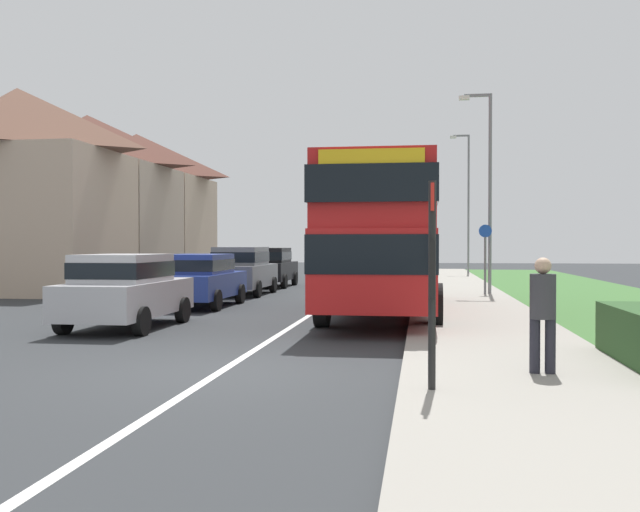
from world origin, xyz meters
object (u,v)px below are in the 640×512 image
cycle_route_sign (485,256)px  parked_car_grey (242,269)px  bus_stop_sign (432,270)px  pedestrian_at_stop (543,309)px  parked_car_silver (126,288)px  street_lamp_far (467,196)px  street_lamp_mid (487,180)px  parked_car_blue (200,278)px  double_decker_bus (385,233)px  parked_car_black (269,265)px

cycle_route_sign → parked_car_grey: bearing=179.5°
bus_stop_sign → pedestrian_at_stop: bearing=40.4°
bus_stop_sign → parked_car_silver: bearing=136.8°
parked_car_grey → street_lamp_far: size_ratio=0.50×
parked_car_grey → bus_stop_sign: (6.60, -16.43, 0.59)m
parked_car_silver → street_lamp_mid: 14.07m
parked_car_blue → cycle_route_sign: bearing=29.6°
cycle_route_sign → street_lamp_far: bearing=88.5°
parked_car_grey → street_lamp_mid: size_ratio=0.59×
double_decker_bus → street_lamp_far: street_lamp_far is taller
parked_car_grey → pedestrian_at_stop: bearing=-62.0°
bus_stop_sign → street_lamp_far: street_lamp_far is taller
double_decker_bus → cycle_route_sign: bearing=64.4°
bus_stop_sign → street_lamp_mid: size_ratio=0.37×
parked_car_blue → bus_stop_sign: (6.58, -11.45, 0.68)m
parked_car_black → street_lamp_mid: 10.44m
double_decker_bus → street_lamp_far: bearing=81.6°
double_decker_bus → parked_car_silver: double_decker_bus is taller
parked_car_blue → street_lamp_far: size_ratio=0.50×
street_lamp_mid → street_lamp_far: bearing=88.7°
parked_car_black → parked_car_silver: bearing=-89.4°
double_decker_bus → parked_car_silver: 6.73m
parked_car_silver → parked_car_black: 15.23m
pedestrian_at_stop → street_lamp_mid: 15.82m
cycle_route_sign → street_lamp_mid: size_ratio=0.36×
double_decker_bus → parked_car_blue: bearing=163.9°
double_decker_bus → bus_stop_sign: (1.07, -9.86, -0.60)m
parked_car_silver → bus_stop_sign: bearing=-43.2°
parked_car_silver → street_lamp_far: 29.49m
parked_car_black → bus_stop_sign: 22.40m
parked_car_blue → parked_car_grey: bearing=90.2°
pedestrian_at_stop → street_lamp_far: (1.02, 32.69, 3.73)m
parked_car_silver → cycle_route_sign: cycle_route_sign is taller
parked_car_silver → street_lamp_far: street_lamp_far is taller
parked_car_blue → parked_car_grey: parked_car_grey is taller
parked_car_silver → parked_car_black: size_ratio=1.00×
parked_car_grey → pedestrian_at_stop: size_ratio=2.50×
parked_car_black → bus_stop_sign: bearing=-72.6°
parked_car_silver → pedestrian_at_stop: bearing=-31.3°
bus_stop_sign → cycle_route_sign: 16.47m
double_decker_bus → street_lamp_far: 24.49m
street_lamp_far → cycle_route_sign: bearing=-91.5°
street_lamp_far → double_decker_bus: bearing=-98.4°
parked_car_grey → street_lamp_far: bearing=62.6°
parked_car_black → street_lamp_far: street_lamp_far is taller
bus_stop_sign → street_lamp_mid: street_lamp_mid is taller
double_decker_bus → street_lamp_mid: bearing=65.1°
parked_car_black → cycle_route_sign: cycle_route_sign is taller
double_decker_bus → bus_stop_sign: bearing=-83.8°
parked_car_grey → bus_stop_sign: bus_stop_sign is taller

